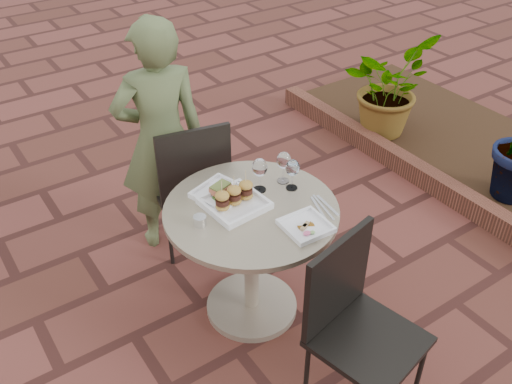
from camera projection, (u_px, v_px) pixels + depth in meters
ground at (259, 276)px, 3.53m from camera, size 60.00×60.00×0.00m
cafe_table at (251, 245)px, 3.04m from camera, size 0.90×0.90×0.73m
chair_far at (191, 177)px, 3.45m from camera, size 0.52×0.52×0.93m
chair_near at (354, 315)px, 2.55m from camera, size 0.53×0.53×0.93m
diner at (161, 139)px, 3.41m from camera, size 0.61×0.47×1.51m
plate_salmon at (221, 192)px, 2.97m from camera, size 0.31×0.31×0.07m
plate_sliders at (234, 199)px, 2.89m from camera, size 0.31×0.31×0.19m
plate_tuna at (306, 226)px, 2.76m from camera, size 0.22×0.22×0.03m
wine_glass_right at (293, 169)px, 2.97m from camera, size 0.07×0.07×0.18m
wine_glass_mid at (260, 168)px, 2.95m from camera, size 0.08×0.08×0.19m
wine_glass_far at (284, 161)px, 3.02m from camera, size 0.08×0.08×0.18m
steel_ramekin at (200, 221)px, 2.78m from camera, size 0.09×0.09×0.05m
cutlery_set at (323, 207)px, 2.90m from camera, size 0.14×0.24×0.00m
planter_curb at (407, 165)px, 4.42m from camera, size 0.12×3.00×0.15m
mulch_bed at (465, 144)px, 4.77m from camera, size 1.30×3.00×0.06m
potted_plant_a at (387, 86)px, 4.67m from camera, size 0.92×0.87×0.81m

